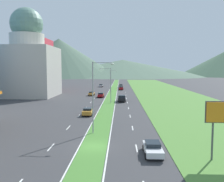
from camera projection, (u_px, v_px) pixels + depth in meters
name	position (u px, v px, depth m)	size (l,w,h in m)	color
ground_plane	(94.00, 147.00, 29.24)	(600.00, 600.00, 0.00)	#38383A
grass_median	(112.00, 94.00, 88.96)	(3.20, 240.00, 0.06)	#477F33
grass_verge_right	(169.00, 95.00, 88.23)	(24.00, 240.00, 0.06)	#518438
lane_dash_left_2	(51.00, 147.00, 29.05)	(0.16, 2.80, 0.01)	silver
lane_dash_left_3	(68.00, 128.00, 38.82)	(0.16, 2.80, 0.01)	silver
lane_dash_left_4	(79.00, 116.00, 48.59)	(0.16, 2.80, 0.01)	silver
lane_dash_left_5	(86.00, 108.00, 58.36)	(0.16, 2.80, 0.01)	silver
lane_dash_left_6	(91.00, 102.00, 68.13)	(0.16, 2.80, 0.01)	silver
lane_dash_left_7	(95.00, 98.00, 77.90)	(0.16, 2.80, 0.01)	silver
lane_dash_left_8	(97.00, 95.00, 87.67)	(0.16, 2.80, 0.01)	silver
lane_dash_left_9	(100.00, 92.00, 97.44)	(0.16, 2.80, 0.01)	silver
lane_dash_right_2	(137.00, 148.00, 28.69)	(0.16, 2.80, 0.01)	silver
lane_dash_right_3	(133.00, 128.00, 38.46)	(0.16, 2.80, 0.01)	silver
lane_dash_right_4	(130.00, 116.00, 48.23)	(0.16, 2.80, 0.01)	silver
lane_dash_right_5	(129.00, 108.00, 58.00)	(0.16, 2.80, 0.01)	silver
lane_dash_right_6	(127.00, 102.00, 67.77)	(0.16, 2.80, 0.01)	silver
lane_dash_right_7	(127.00, 98.00, 77.54)	(0.16, 2.80, 0.01)	silver
lane_dash_right_8	(126.00, 95.00, 87.31)	(0.16, 2.80, 0.01)	silver
lane_dash_right_9	(125.00, 92.00, 97.08)	(0.16, 2.80, 0.01)	silver
edge_line_median_left	(107.00, 94.00, 89.02)	(0.16, 240.00, 0.01)	silver
edge_line_median_right	(117.00, 95.00, 88.90)	(0.16, 240.00, 0.01)	silver
domed_building	(28.00, 62.00, 82.68)	(18.50, 18.50, 29.71)	#B7B2A8
midrise_colored	(36.00, 65.00, 103.77)	(12.39, 12.39, 21.70)	#D83847
hill_far_left	(59.00, 58.00, 284.99)	(142.77, 142.77, 44.39)	#516B56
hill_far_center	(123.00, 68.00, 325.11)	(215.93, 215.93, 21.46)	#516B56
street_lamp_near	(95.00, 93.00, 34.84)	(3.15, 0.38, 10.34)	#99999E
street_lamp_mid	(109.00, 83.00, 65.83)	(3.24, 0.33, 9.57)	#99999E
street_lamp_far	(111.00, 80.00, 96.85)	(2.69, 0.30, 8.80)	#99999E
car_0	(101.00, 85.00, 126.24)	(1.98, 4.12, 1.49)	#B2B2B7
car_1	(101.00, 95.00, 80.19)	(1.98, 4.60, 1.58)	maroon
car_2	(121.00, 86.00, 123.29)	(1.95, 4.00, 1.61)	black
car_3	(88.00, 111.00, 49.20)	(2.02, 4.25, 1.49)	#C6842D
car_4	(121.00, 88.00, 108.56)	(1.95, 4.29, 1.51)	maroon
car_5	(153.00, 148.00, 26.52)	(1.96, 4.46, 1.38)	silver
car_6	(121.00, 87.00, 115.40)	(2.01, 4.75, 1.49)	black
car_7	(92.00, 93.00, 85.42)	(1.96, 4.08, 1.45)	#C6842D
pickup_truck_0	(122.00, 98.00, 69.55)	(2.18, 5.40, 2.00)	black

